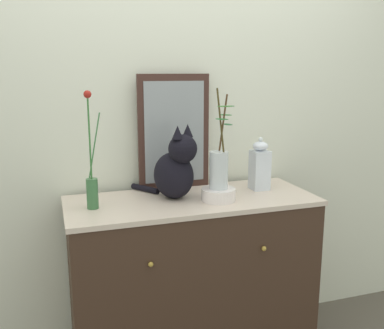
% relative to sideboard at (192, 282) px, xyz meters
% --- Properties ---
extents(wall_back, '(4.40, 0.08, 2.60)m').
position_rel_sideboard_xyz_m(wall_back, '(0.00, 0.34, 0.83)').
color(wall_back, silver).
rests_on(wall_back, ground_plane).
extents(sideboard, '(1.29, 0.54, 0.95)m').
position_rel_sideboard_xyz_m(sideboard, '(0.00, 0.00, 0.00)').
color(sideboard, '#3C291D').
rests_on(sideboard, ground_plane).
extents(mirror_leaning, '(0.40, 0.03, 0.63)m').
position_rel_sideboard_xyz_m(mirror_leaning, '(-0.03, 0.24, 0.79)').
color(mirror_leaning, '#3D251F').
rests_on(mirror_leaning, sideboard).
extents(cat_sitting, '(0.32, 0.40, 0.39)m').
position_rel_sideboard_xyz_m(cat_sitting, '(-0.08, 0.02, 0.63)').
color(cat_sitting, black).
rests_on(cat_sitting, sideboard).
extents(vase_slim_green, '(0.08, 0.06, 0.56)m').
position_rel_sideboard_xyz_m(vase_slim_green, '(-0.51, -0.01, 0.60)').
color(vase_slim_green, '#376A3D').
rests_on(vase_slim_green, sideboard).
extents(bowl_porcelain, '(0.17, 0.17, 0.06)m').
position_rel_sideboard_xyz_m(bowl_porcelain, '(0.12, -0.08, 0.50)').
color(bowl_porcelain, white).
rests_on(bowl_porcelain, sideboard).
extents(vase_glass_clear, '(0.14, 0.18, 0.51)m').
position_rel_sideboard_xyz_m(vase_glass_clear, '(0.12, -0.08, 0.65)').
color(vase_glass_clear, silver).
rests_on(vase_glass_clear, bowl_porcelain).
extents(jar_lidded_porcelain, '(0.09, 0.09, 0.29)m').
position_rel_sideboard_xyz_m(jar_lidded_porcelain, '(0.41, 0.05, 0.61)').
color(jar_lidded_porcelain, silver).
rests_on(jar_lidded_porcelain, sideboard).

